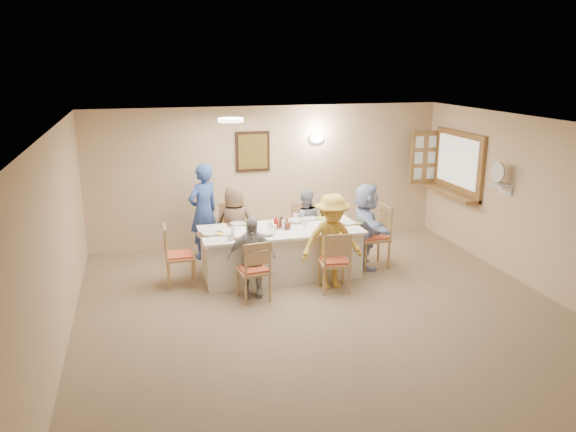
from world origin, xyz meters
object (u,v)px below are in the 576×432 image
object	(u,v)px
chair_front_right	(334,260)
condiment_ketchup	(276,222)
chair_back_right	(303,230)
diner_right_end	(366,226)
desk_fan	(500,176)
chair_right_end	(373,236)
chair_front_left	(253,269)
diner_front_left	(251,257)
caregiver	(204,211)
diner_back_right	(305,224)
diner_front_right	(332,242)
chair_left_end	(180,255)
chair_back_left	(234,233)
dining_table	(281,252)
diner_back_left	(235,225)
serving_hatch	(458,164)

from	to	relation	value
chair_front_right	condiment_ketchup	world-z (taller)	condiment_ketchup
chair_back_right	diner_right_end	bearing A→B (deg)	-32.92
desk_fan	diner_right_end	distance (m)	2.20
chair_right_end	diner_right_end	xyz separation A→B (m)	(-0.13, 0.00, 0.19)
chair_front_right	chair_front_left	bearing A→B (deg)	6.11
diner_front_left	chair_right_end	bearing A→B (deg)	23.48
condiment_ketchup	diner_right_end	bearing A→B (deg)	-0.73
desk_fan	caregiver	distance (m)	4.80
chair_front_right	diner_back_right	size ratio (longest dim) A/B	0.77
diner_front_left	diner_front_right	xyz separation A→B (m)	(1.20, 0.00, 0.13)
chair_back_right	caregiver	xyz separation A→B (m)	(-1.65, 0.35, 0.36)
desk_fan	chair_right_end	xyz separation A→B (m)	(-1.78, 0.68, -1.04)
chair_left_end	condiment_ketchup	world-z (taller)	condiment_ketchup
diner_front_right	desk_fan	bearing A→B (deg)	0.16
chair_back_left	chair_back_right	bearing A→B (deg)	2.16
dining_table	chair_front_left	bearing A→B (deg)	-126.87
chair_back_left	diner_back_right	size ratio (longest dim) A/B	0.82
diner_front_left	caregiver	bearing A→B (deg)	109.75
chair_front_right	chair_right_end	world-z (taller)	chair_right_end
chair_right_end	diner_front_left	size ratio (longest dim) A/B	0.87
diner_back_left	diner_front_right	size ratio (longest dim) A/B	0.93
chair_back_right	chair_front_left	bearing A→B (deg)	-115.50
dining_table	caregiver	xyz separation A→B (m)	(-1.05, 1.15, 0.43)
diner_back_right	diner_front_left	distance (m)	1.81
chair_front_left	chair_right_end	world-z (taller)	chair_right_end
chair_front_right	chair_left_end	xyz separation A→B (m)	(-2.15, 0.80, 0.01)
chair_back_right	diner_front_left	world-z (taller)	diner_front_left
diner_back_left	caregiver	world-z (taller)	caregiver
chair_back_right	diner_right_end	world-z (taller)	diner_right_end
desk_fan	dining_table	size ratio (longest dim) A/B	0.12
chair_front_left	caregiver	bearing A→B (deg)	-84.63
chair_back_left	chair_right_end	distance (m)	2.29
chair_back_left	diner_back_left	world-z (taller)	diner_back_left
serving_hatch	diner_front_left	distance (m)	4.36
diner_front_right	diner_right_end	distance (m)	1.07
chair_front_right	diner_front_right	distance (m)	0.28
diner_back_left	caregiver	distance (m)	0.67
chair_front_left	condiment_ketchup	size ratio (longest dim) A/B	4.37
chair_back_right	chair_right_end	distance (m)	1.24
diner_back_left	diner_right_end	xyz separation A→B (m)	(2.02, -0.68, 0.03)
diner_front_right	condiment_ketchup	distance (m)	0.98
diner_back_right	dining_table	bearing A→B (deg)	55.51
dining_table	chair_front_left	distance (m)	1.00
diner_back_left	chair_front_left	bearing A→B (deg)	101.50
serving_hatch	chair_left_end	distance (m)	5.14
chair_front_left	chair_left_end	world-z (taller)	chair_left_end
diner_back_left	chair_left_end	bearing A→B (deg)	47.10
chair_front_right	chair_left_end	size ratio (longest dim) A/B	0.98
chair_back_left	chair_front_left	world-z (taller)	chair_back_left
chair_front_left	diner_front_right	world-z (taller)	diner_front_right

